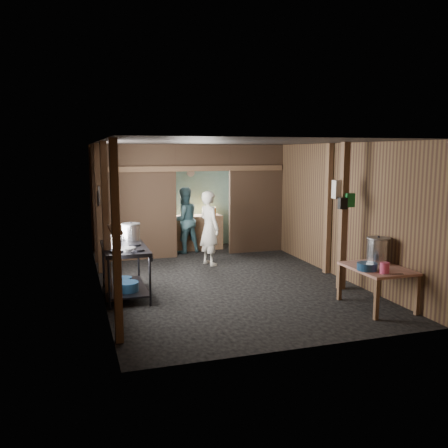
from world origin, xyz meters
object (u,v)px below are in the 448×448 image
object	(u,v)px
gas_range	(125,271)
pink_bucket	(385,268)
stove_pot_large	(131,233)
stock_pot	(378,251)
prep_table	(377,287)
yellow_tub	(209,211)
cook	(209,228)

from	to	relation	value
gas_range	pink_bucket	xyz separation A→B (m)	(3.57, -2.16, 0.30)
stove_pot_large	stock_pot	xyz separation A→B (m)	(3.72, -1.99, -0.17)
pink_bucket	stove_pot_large	bearing A→B (deg)	142.34
prep_table	yellow_tub	size ratio (longest dim) A/B	3.13
stock_pot	yellow_tub	bearing A→B (deg)	105.53
prep_table	gas_range	bearing A→B (deg)	154.22
stove_pot_large	yellow_tub	world-z (taller)	stove_pot_large
prep_table	pink_bucket	distance (m)	0.57
yellow_tub	prep_table	bearing A→B (deg)	-77.05
stock_pot	yellow_tub	size ratio (longest dim) A/B	1.26
pink_bucket	stock_pot	bearing A→B (deg)	62.84
gas_range	cook	size ratio (longest dim) A/B	0.91
pink_bucket	cook	size ratio (longest dim) A/B	0.10
stock_pot	gas_range	bearing A→B (deg)	158.60
prep_table	yellow_tub	bearing A→B (deg)	102.95
prep_table	yellow_tub	world-z (taller)	yellow_tub
pink_bucket	yellow_tub	bearing A→B (deg)	100.75
stove_pot_large	pink_bucket	bearing A→B (deg)	-37.66
yellow_tub	stove_pot_large	bearing A→B (deg)	-126.88
stock_pot	cook	distance (m)	3.83
yellow_tub	cook	distance (m)	1.82
stove_pot_large	pink_bucket	size ratio (longest dim) A/B	2.00
gas_range	stove_pot_large	distance (m)	0.76
pink_bucket	yellow_tub	distance (m)	5.81
prep_table	stove_pot_large	world-z (taller)	stove_pot_large
stock_pot	yellow_tub	distance (m)	5.26
cook	stove_pot_large	bearing A→B (deg)	108.16
gas_range	yellow_tub	bearing A→B (deg)	54.98
gas_range	pink_bucket	distance (m)	4.18
prep_table	stove_pot_large	distance (m)	4.25
gas_range	stove_pot_large	xyz separation A→B (m)	(0.17, 0.46, 0.58)
yellow_tub	cook	world-z (taller)	cook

